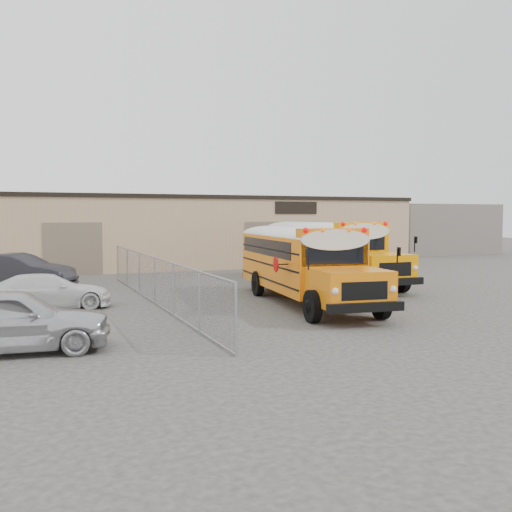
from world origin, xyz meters
name	(u,v)px	position (x,y,z in m)	size (l,w,h in m)	color
ground	(330,305)	(0.00, 0.00, 0.00)	(120.00, 120.00, 0.00)	#373532
warehouse	(187,230)	(0.00, 19.99, 2.37)	(30.20, 10.20, 4.67)	tan
chainlink_fence	(154,280)	(-6.00, 3.00, 0.90)	(0.07, 18.07, 1.81)	gray
distant_building_right	(428,229)	(24.00, 24.00, 2.20)	(10.00, 8.00, 4.40)	slate
school_bus_left	(259,249)	(0.15, 7.33, 1.73)	(3.76, 10.41, 2.98)	orange
school_bus_right	(274,242)	(3.47, 12.86, 1.80)	(3.19, 10.65, 3.11)	#FD9600
tarp_bundle	(325,289)	(-0.35, -0.23, 0.68)	(0.97, 0.97, 1.33)	black
car_silver	(10,320)	(-10.99, -3.53, 0.81)	(1.92, 4.77, 1.63)	silver
car_white	(49,291)	(-9.82, 3.18, 0.64)	(1.79, 4.39, 1.27)	silver
car_dark	(18,272)	(-10.85, 9.46, 0.83)	(1.75, 5.02, 1.65)	black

